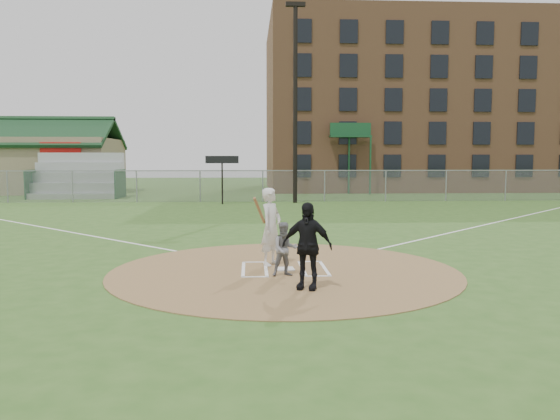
{
  "coord_description": "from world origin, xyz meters",
  "views": [
    {
      "loc": [
        -0.83,
        -13.0,
        2.68
      ],
      "look_at": [
        0.0,
        2.0,
        1.3
      ],
      "focal_mm": 35.0,
      "sensor_mm": 36.0,
      "label": 1
    }
  ],
  "objects": [
    {
      "name": "batter_at_plate",
      "position": [
        -0.3,
        0.68,
        1.0
      ],
      "size": [
        0.86,
        1.11,
        1.96
      ],
      "color": "silver",
      "rests_on": "dirt_circle"
    },
    {
      "name": "scoreboard_sign",
      "position": [
        -2.5,
        20.2,
        2.39
      ],
      "size": [
        2.0,
        0.1,
        2.93
      ],
      "color": "black",
      "rests_on": "ground"
    },
    {
      "name": "foul_line_first",
      "position": [
        9.0,
        9.0,
        0.01
      ],
      "size": [
        17.04,
        17.04,
        0.01
      ],
      "primitive_type": "cube",
      "rotation": [
        0.0,
        0.0,
        -0.79
      ],
      "color": "white",
      "rests_on": "ground"
    },
    {
      "name": "brick_warehouse",
      "position": [
        16.0,
        37.96,
        7.5
      ],
      "size": [
        30.0,
        17.17,
        15.0
      ],
      "color": "#915E3E",
      "rests_on": "ground"
    },
    {
      "name": "clubhouse",
      "position": [
        -18.0,
        32.99,
        2.39
      ],
      "size": [
        12.2,
        8.71,
        6.23
      ],
      "color": "gray",
      "rests_on": "ground"
    },
    {
      "name": "bleachers",
      "position": [
        -13.0,
        26.2,
        1.59
      ],
      "size": [
        6.08,
        3.2,
        3.2
      ],
      "color": "#B7BABF",
      "rests_on": "ground"
    },
    {
      "name": "umpire",
      "position": [
        0.34,
        -1.94,
        0.92
      ],
      "size": [
        1.14,
        0.79,
        1.8
      ],
      "primitive_type": "imported",
      "rotation": [
        0.0,
        0.0,
        -0.36
      ],
      "color": "black",
      "rests_on": "dirt_circle"
    },
    {
      "name": "outfield_fence",
      "position": [
        0.0,
        22.0,
        1.02
      ],
      "size": [
        56.08,
        0.08,
        2.03
      ],
      "color": "slate",
      "rests_on": "ground"
    },
    {
      "name": "ground",
      "position": [
        0.0,
        0.0,
        0.0
      ],
      "size": [
        140.0,
        140.0,
        0.0
      ],
      "primitive_type": "plane",
      "color": "#31571D",
      "rests_on": "ground"
    },
    {
      "name": "batters_boxes",
      "position": [
        0.0,
        0.15,
        0.03
      ],
      "size": [
        2.08,
        1.88,
        0.01
      ],
      "color": "white",
      "rests_on": "dirt_circle"
    },
    {
      "name": "home_plate",
      "position": [
        0.02,
        0.08,
        0.03
      ],
      "size": [
        0.45,
        0.45,
        0.03
      ],
      "primitive_type": "cube",
      "rotation": [
        0.0,
        0.0,
        0.07
      ],
      "color": "silver",
      "rests_on": "dirt_circle"
    },
    {
      "name": "foul_line_third",
      "position": [
        -9.0,
        9.0,
        0.01
      ],
      "size": [
        17.04,
        17.04,
        0.01
      ],
      "primitive_type": "cube",
      "rotation": [
        0.0,
        0.0,
        0.79
      ],
      "color": "white",
      "rests_on": "ground"
    },
    {
      "name": "catcher",
      "position": [
        -0.03,
        -0.65,
        0.64
      ],
      "size": [
        0.67,
        0.56,
        1.24
      ],
      "primitive_type": "imported",
      "rotation": [
        0.0,
        0.0,
        0.16
      ],
      "color": "slate",
      "rests_on": "dirt_circle"
    },
    {
      "name": "light_pole",
      "position": [
        2.0,
        21.0,
        6.61
      ],
      "size": [
        1.2,
        0.3,
        12.22
      ],
      "color": "black",
      "rests_on": "ground"
    },
    {
      "name": "dirt_circle",
      "position": [
        0.0,
        0.0,
        0.01
      ],
      "size": [
        8.4,
        8.4,
        0.02
      ],
      "primitive_type": "cylinder",
      "color": "olive",
      "rests_on": "ground"
    }
  ]
}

